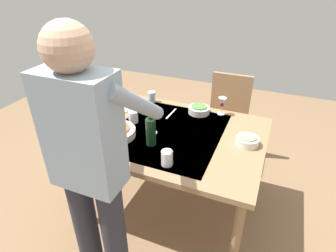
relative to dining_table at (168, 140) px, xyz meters
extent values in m
plane|color=#846647|center=(0.00, 0.00, -0.68)|extent=(6.00, 6.00, 0.00)
cube|color=#93704C|center=(0.00, 0.00, 0.05)|extent=(1.43, 1.04, 0.04)
cube|color=#B2B7C1|center=(0.00, 0.00, 0.07)|extent=(0.79, 0.89, 0.00)
cylinder|color=#93704C|center=(-0.65, -0.45, -0.33)|extent=(0.06, 0.06, 0.72)
cylinder|color=#93704C|center=(0.65, -0.45, -0.33)|extent=(0.06, 0.06, 0.72)
cylinder|color=#93704C|center=(-0.65, 0.45, -0.33)|extent=(0.06, 0.06, 0.72)
cylinder|color=#93704C|center=(0.65, 0.45, -0.33)|extent=(0.06, 0.06, 0.72)
cube|color=brown|center=(-0.28, -0.82, -0.23)|extent=(0.40, 0.40, 0.04)
cube|color=#93704C|center=(-0.28, -1.00, 0.01)|extent=(0.40, 0.04, 0.45)
cylinder|color=#93704C|center=(-0.45, -0.99, -0.46)|extent=(0.04, 0.04, 0.43)
cylinder|color=#93704C|center=(-0.11, -0.99, -0.46)|extent=(0.04, 0.04, 0.43)
cylinder|color=#93704C|center=(-0.45, -0.65, -0.46)|extent=(0.04, 0.04, 0.43)
cylinder|color=#93704C|center=(-0.11, -0.65, -0.46)|extent=(0.04, 0.04, 0.43)
cylinder|color=#2D2D38|center=(0.21, 0.80, -0.24)|extent=(0.14, 0.14, 0.88)
cylinder|color=#2D2D38|center=(0.01, 0.80, -0.24)|extent=(0.14, 0.14, 0.88)
cube|color=#8C9EAD|center=(0.11, 0.80, 0.50)|extent=(0.36, 0.20, 0.60)
sphere|color=tan|center=(0.11, 0.80, 0.90)|extent=(0.22, 0.22, 0.22)
cylinder|color=#8C9EAD|center=(0.28, 0.56, 0.57)|extent=(0.08, 0.52, 0.40)
cylinder|color=#8C9EAD|center=(-0.07, 0.56, 0.57)|extent=(0.08, 0.52, 0.40)
cylinder|color=black|center=(0.05, 0.20, 0.17)|extent=(0.07, 0.07, 0.20)
cylinder|color=black|center=(0.05, 0.20, 0.31)|extent=(0.03, 0.03, 0.08)
cylinder|color=black|center=(0.05, 0.20, 0.36)|extent=(0.03, 0.03, 0.02)
cylinder|color=white|center=(-0.31, -0.44, 0.08)|extent=(0.06, 0.06, 0.01)
cylinder|color=white|center=(-0.31, -0.44, 0.11)|extent=(0.01, 0.01, 0.07)
cone|color=white|center=(-0.31, -0.44, 0.19)|extent=(0.07, 0.07, 0.07)
cylinder|color=maroon|center=(-0.31, -0.44, 0.16)|extent=(0.03, 0.03, 0.03)
cylinder|color=white|center=(0.10, 0.06, 0.08)|extent=(0.06, 0.06, 0.01)
cylinder|color=white|center=(0.10, 0.06, 0.11)|extent=(0.01, 0.01, 0.07)
cone|color=white|center=(0.10, 0.06, 0.19)|extent=(0.07, 0.07, 0.07)
cylinder|color=beige|center=(0.10, 0.06, 0.16)|extent=(0.03, 0.03, 0.03)
cylinder|color=silver|center=(0.32, -0.04, 0.12)|extent=(0.08, 0.08, 0.09)
cylinder|color=silver|center=(0.34, -0.43, 0.12)|extent=(0.07, 0.07, 0.10)
cylinder|color=silver|center=(-0.15, 0.38, 0.12)|extent=(0.07, 0.07, 0.10)
cylinder|color=silver|center=(0.34, 0.20, 0.10)|extent=(0.30, 0.30, 0.05)
cylinder|color=#C6562D|center=(0.34, 0.20, 0.12)|extent=(0.22, 0.22, 0.03)
cylinder|color=silver|center=(-0.13, -0.39, 0.10)|extent=(0.18, 0.18, 0.05)
cylinder|color=#4C843D|center=(-0.13, -0.39, 0.12)|extent=(0.13, 0.13, 0.03)
cylinder|color=silver|center=(-0.58, -0.05, 0.10)|extent=(0.16, 0.16, 0.05)
cylinder|color=tan|center=(-0.58, -0.05, 0.12)|extent=(0.12, 0.12, 0.03)
cylinder|color=silver|center=(0.56, -0.19, 0.08)|extent=(0.23, 0.23, 0.01)
cube|color=silver|center=(0.09, -0.28, 0.08)|extent=(0.02, 0.20, 0.00)
camera|label=1|loc=(-0.70, 1.69, 1.19)|focal=30.17mm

